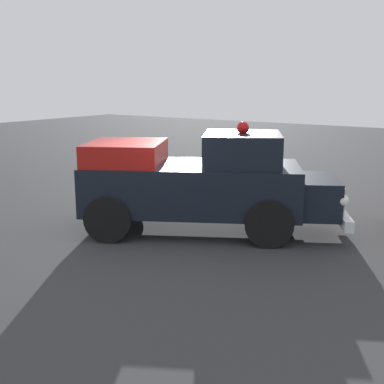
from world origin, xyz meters
name	(u,v)px	position (x,y,z in m)	size (l,w,h in m)	color
ground_plane	(166,231)	(0.00, 0.00, 0.00)	(60.00, 60.00, 0.00)	#333335
vintage_fire_truck	(202,181)	(-0.70, -0.50, 1.20)	(6.27, 4.74, 2.59)	black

